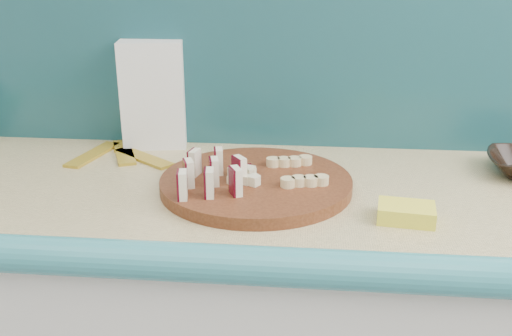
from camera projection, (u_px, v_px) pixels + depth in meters
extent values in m
cube|color=tan|center=(203.00, 193.00, 1.14)|extent=(2.20, 0.60, 0.03)
cube|color=teal|center=(167.00, 270.00, 0.86)|extent=(2.20, 0.06, 0.03)
cube|color=teal|center=(222.00, 39.00, 1.32)|extent=(2.20, 0.02, 0.50)
cylinder|color=#401D0D|center=(256.00, 183.00, 1.12)|extent=(0.47, 0.47, 0.02)
cube|color=#F5E5C4|center=(183.00, 185.00, 1.01)|extent=(0.02, 0.03, 0.05)
cube|color=#460511|center=(178.00, 185.00, 1.01)|extent=(0.01, 0.03, 0.05)
cube|color=#F5E5C4|center=(190.00, 173.00, 1.06)|extent=(0.02, 0.03, 0.05)
cube|color=#460511|center=(185.00, 174.00, 1.06)|extent=(0.01, 0.03, 0.05)
cube|color=#F5E5C4|center=(195.00, 163.00, 1.12)|extent=(0.02, 0.03, 0.05)
cube|color=#460511|center=(191.00, 163.00, 1.12)|extent=(0.01, 0.03, 0.05)
cube|color=#F5E5C4|center=(210.00, 183.00, 1.02)|extent=(0.02, 0.03, 0.05)
cube|color=#460511|center=(205.00, 183.00, 1.02)|extent=(0.01, 0.03, 0.05)
cube|color=#F5E5C4|center=(215.00, 171.00, 1.07)|extent=(0.02, 0.03, 0.05)
cube|color=#460511|center=(210.00, 172.00, 1.07)|extent=(0.01, 0.03, 0.05)
cube|color=#F5E5C4|center=(219.00, 161.00, 1.13)|extent=(0.02, 0.03, 0.05)
cube|color=#460511|center=(215.00, 161.00, 1.13)|extent=(0.01, 0.03, 0.05)
cube|color=#F5E5C4|center=(236.00, 181.00, 1.03)|extent=(0.02, 0.03, 0.05)
cube|color=#460511|center=(232.00, 181.00, 1.03)|extent=(0.01, 0.03, 0.05)
cube|color=#F5E5C4|center=(240.00, 170.00, 1.08)|extent=(0.02, 0.03, 0.05)
cube|color=#460511|center=(236.00, 170.00, 1.08)|extent=(0.01, 0.03, 0.05)
cube|color=beige|center=(249.00, 174.00, 1.11)|extent=(0.02, 0.02, 0.02)
cube|color=beige|center=(251.00, 172.00, 1.12)|extent=(0.02, 0.02, 0.02)
cube|color=#460511|center=(249.00, 170.00, 1.13)|extent=(0.02, 0.02, 0.02)
cube|color=beige|center=(244.00, 172.00, 1.12)|extent=(0.02, 0.02, 0.02)
cube|color=beige|center=(239.00, 172.00, 1.12)|extent=(0.02, 0.02, 0.02)
cube|color=beige|center=(233.00, 172.00, 1.11)|extent=(0.02, 0.02, 0.02)
cube|color=beige|center=(239.00, 174.00, 1.10)|extent=(0.02, 0.02, 0.02)
cube|color=beige|center=(237.00, 176.00, 1.10)|extent=(0.02, 0.02, 0.02)
cube|color=#460511|center=(240.00, 179.00, 1.08)|extent=(0.02, 0.02, 0.02)
cube|color=beige|center=(246.00, 176.00, 1.09)|extent=(0.02, 0.02, 0.02)
cube|color=beige|center=(252.00, 177.00, 1.09)|extent=(0.02, 0.02, 0.02)
cube|color=beige|center=(248.00, 174.00, 1.10)|extent=(0.02, 0.02, 0.02)
cylinder|color=#DAC085|center=(286.00, 182.00, 1.07)|extent=(0.03, 0.03, 0.02)
cylinder|color=#DAC085|center=(298.00, 181.00, 1.07)|extent=(0.03, 0.03, 0.02)
cylinder|color=#DAC085|center=(309.00, 181.00, 1.08)|extent=(0.03, 0.03, 0.02)
cylinder|color=#DAC085|center=(321.00, 180.00, 1.08)|extent=(0.03, 0.03, 0.02)
cylinder|color=#DAC085|center=(273.00, 162.00, 1.17)|extent=(0.03, 0.03, 0.02)
cylinder|color=#DAC085|center=(284.00, 162.00, 1.18)|extent=(0.03, 0.03, 0.02)
cylinder|color=#DAC085|center=(294.00, 161.00, 1.18)|extent=(0.03, 0.03, 0.02)
cylinder|color=#DAC085|center=(305.00, 160.00, 1.18)|extent=(0.03, 0.03, 0.02)
cube|color=silver|center=(154.00, 94.00, 1.35)|extent=(0.16, 0.13, 0.25)
cube|color=#FFF643|center=(406.00, 213.00, 0.98)|extent=(0.10, 0.08, 0.03)
cube|color=gold|center=(93.00, 154.00, 1.31)|extent=(0.08, 0.18, 0.01)
cube|color=gold|center=(124.00, 152.00, 1.32)|extent=(0.10, 0.18, 0.01)
cube|color=gold|center=(143.00, 158.00, 1.29)|extent=(0.16, 0.14, 0.01)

